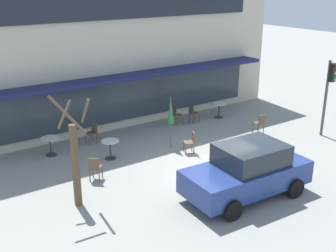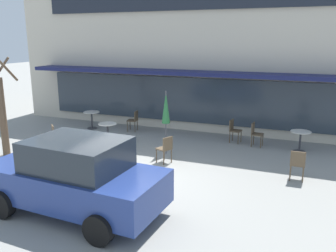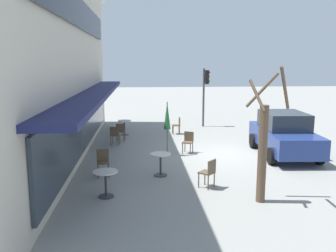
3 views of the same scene
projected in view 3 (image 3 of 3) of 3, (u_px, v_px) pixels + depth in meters
ground_plane at (231, 154)px, 14.67m from camera, size 80.00×80.00×0.00m
cafe_table_near_wall at (106, 179)px, 9.97m from camera, size 0.70×0.70×0.76m
cafe_table_streetside at (125, 125)px, 18.53m from camera, size 0.70×0.70×0.76m
cafe_table_by_tree at (161, 161)px, 11.87m from camera, size 0.70×0.70×0.76m
patio_umbrella_green_folded at (167, 116)px, 14.24m from camera, size 0.28×0.28×2.20m
cafe_chair_0 at (115, 134)px, 16.13m from camera, size 0.45×0.45×0.89m
cafe_chair_1 at (120, 131)px, 16.98m from camera, size 0.43×0.43×0.89m
cafe_chair_2 at (188, 141)px, 14.85m from camera, size 0.53×0.53×0.89m
cafe_chair_3 at (103, 160)px, 11.86m from camera, size 0.45×0.45×0.89m
cafe_chair_4 at (209, 171)px, 10.69m from camera, size 0.57×0.57×0.89m
cafe_chair_5 at (178, 124)px, 18.76m from camera, size 0.40×0.40×0.89m
parked_sedan at (284, 134)px, 14.44m from camera, size 4.29×2.19×1.76m
street_tree at (263, 146)px, 9.47m from camera, size 1.22×1.15×3.69m
traffic_light_pole at (205, 88)px, 20.68m from camera, size 0.26×0.44×3.40m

